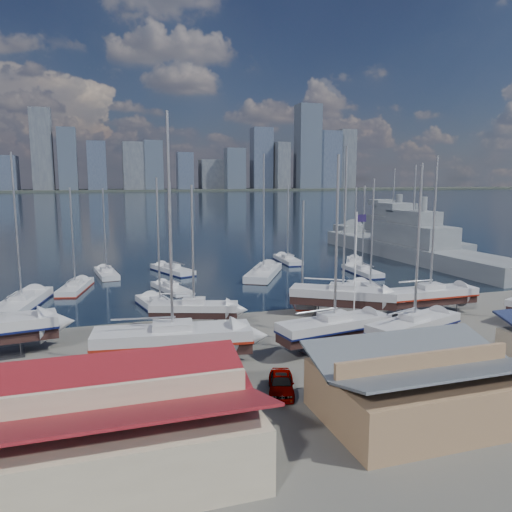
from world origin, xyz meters
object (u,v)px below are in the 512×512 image
object	(u,v)px
car_a	(281,383)
flagpole	(356,265)
naval_ship_west	(392,236)
naval_ship_east	(412,250)

from	to	relation	value
car_a	flagpole	bearing A→B (deg)	61.29
naval_ship_west	car_a	world-z (taller)	naval_ship_west
naval_ship_east	flagpole	distance (m)	48.11
naval_ship_east	flagpole	world-z (taller)	naval_ship_east
naval_ship_east	naval_ship_west	size ratio (longest dim) A/B	1.10
car_a	flagpole	world-z (taller)	flagpole
car_a	flagpole	size ratio (longest dim) A/B	0.37
naval_ship_east	car_a	xyz separation A→B (m)	(-42.34, -46.13, -0.95)
naval_ship_west	flagpole	bearing A→B (deg)	145.52
naval_ship_east	car_a	world-z (taller)	naval_ship_east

